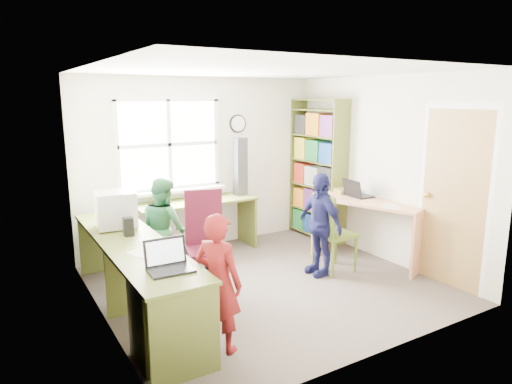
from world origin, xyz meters
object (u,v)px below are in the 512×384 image
Objects in this scene: right_desk at (370,217)px; cd_tower at (240,167)px; person_navy at (320,224)px; laptop_right at (356,193)px; person_green at (164,228)px; bookshelf at (318,173)px; l_desk at (166,278)px; laptop_left at (168,262)px; wooden_chair at (330,230)px; person_red at (218,283)px; potted_plant at (161,192)px; crt_monitor at (116,210)px; swivel_chair at (206,249)px.

cd_tower is at bearing 108.41° from right_desk.
cd_tower is at bearing -169.04° from person_navy.
person_green reaches higher than laptop_right.
l_desk is at bearing -153.57° from bookshelf.
laptop_left is 1.00× the size of laptop_right.
wooden_chair reaches higher than right_desk.
bookshelf is at bearing 142.97° from person_navy.
wooden_chair reaches higher than l_desk.
cd_tower is (1.91, 2.22, 0.35)m from laptop_left.
right_desk is 4.27× the size of laptop_left.
person_red is 2.03m from person_navy.
person_navy reaches higher than potted_plant.
bookshelf is 4.84× the size of crt_monitor.
l_desk is 0.83m from swivel_chair.
laptop_right is at bearing -96.26° from person_red.
swivel_chair reaches higher than wooden_chair.
potted_plant is at bearing 74.37° from laptop_left.
person_red is (-1.96, -0.89, 0.07)m from wooden_chair.
crt_monitor is 1.19× the size of laptop_right.
cd_tower is at bearing 51.78° from laptop_left.
person_red reaches higher than crt_monitor.
bookshelf reaches higher than laptop_left.
crt_monitor is at bearing 94.77° from person_green.
swivel_chair is 1.42m from person_navy.
swivel_chair reaches higher than potted_plant.
laptop_right is at bearing -115.90° from person_green.
l_desk is 2.36× the size of person_navy.
cd_tower is 1.60m from person_green.
crt_monitor is 3.10m from laptop_right.
bookshelf is 2.55m from swivel_chair.
potted_plant is (-2.36, 0.32, -0.10)m from bookshelf.
l_desk is 1.40× the size of bookshelf.
swivel_chair is at bearing 54.31° from laptop_left.
potted_plant reaches higher than right_desk.
cd_tower is at bearing 44.35° from l_desk.
laptop_right is (-0.02, 0.25, 0.28)m from right_desk.
wooden_chair is (-0.71, -0.05, -0.06)m from right_desk.
swivel_chair is 1.38× the size of cd_tower.
bookshelf is at bearing 15.67° from crt_monitor.
person_green is (0.39, 1.11, 0.15)m from l_desk.
laptop_right is (3.07, -0.40, -0.08)m from crt_monitor.
cd_tower reaches higher than person_navy.
person_red is (-0.43, -1.17, 0.12)m from swivel_chair.
person_red reaches higher than laptop_left.
person_green reaches higher than wooden_chair.
bookshelf is 1.86× the size of swivel_chair.
person_navy reaches higher than laptop_right.
potted_plant is at bearing 172.37° from bookshelf.
laptop_right is at bearing 22.93° from wooden_chair.
person_navy is (1.44, -1.53, -0.28)m from potted_plant.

